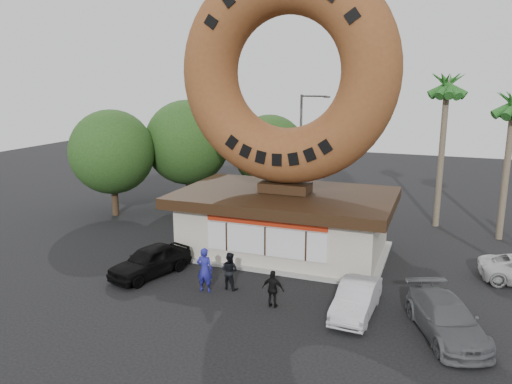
{
  "coord_description": "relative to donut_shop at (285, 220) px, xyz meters",
  "views": [
    {
      "loc": [
        7.57,
        -18.33,
        9.12
      ],
      "look_at": [
        -0.87,
        4.0,
        3.66
      ],
      "focal_mm": 35.0,
      "sensor_mm": 36.0,
      "label": 1
    }
  ],
  "objects": [
    {
      "name": "donut_shop",
      "position": [
        0.0,
        0.0,
        0.0
      ],
      "size": [
        11.2,
        7.2,
        3.8
      ],
      "color": "beige",
      "rests_on": "ground"
    },
    {
      "name": "tree_mid",
      "position": [
        -4.0,
        9.02,
        2.25
      ],
      "size": [
        5.2,
        5.2,
        6.63
      ],
      "color": "#473321",
      "rests_on": "ground"
    },
    {
      "name": "palm_near",
      "position": [
        7.5,
        8.02,
        6.65
      ],
      "size": [
        2.6,
        2.6,
        9.75
      ],
      "color": "#726651",
      "rests_on": "ground"
    },
    {
      "name": "person_right",
      "position": [
        1.57,
        -6.5,
        -0.98
      ],
      "size": [
        0.93,
        0.42,
        1.57
      ],
      "primitive_type": "imported",
      "rotation": [
        0.0,
        0.0,
        3.11
      ],
      "color": "black",
      "rests_on": "ground"
    },
    {
      "name": "car_silver",
      "position": [
        4.84,
        -5.91,
        -1.13
      ],
      "size": [
        1.55,
        3.95,
        1.28
      ],
      "primitive_type": "imported",
      "rotation": [
        0.0,
        0.0,
        -0.05
      ],
      "color": "#B6B5BB",
      "rests_on": "ground"
    },
    {
      "name": "tree_far",
      "position": [
        -13.0,
        3.02,
        2.56
      ],
      "size": [
        5.6,
        5.6,
        7.14
      ],
      "color": "#473321",
      "rests_on": "ground"
    },
    {
      "name": "tree_west",
      "position": [
        -9.5,
        7.02,
        2.87
      ],
      "size": [
        6.0,
        6.0,
        7.65
      ],
      "color": "#473321",
      "rests_on": "ground"
    },
    {
      "name": "person_center",
      "position": [
        -0.82,
        -5.44,
        -0.92
      ],
      "size": [
        0.92,
        0.77,
        1.68
      ],
      "primitive_type": "imported",
      "rotation": [
        0.0,
        0.0,
        2.97
      ],
      "color": "black",
      "rests_on": "ground"
    },
    {
      "name": "person_left",
      "position": [
        -1.72,
        -6.07,
        -0.77
      ],
      "size": [
        0.76,
        0.53,
        2.0
      ],
      "primitive_type": "imported",
      "rotation": [
        0.0,
        0.0,
        3.21
      ],
      "color": "navy",
      "rests_on": "ground"
    },
    {
      "name": "car_grey",
      "position": [
        8.17,
        -6.46,
        -1.09
      ],
      "size": [
        3.5,
        5.01,
        1.35
      ],
      "primitive_type": "imported",
      "rotation": [
        0.0,
        0.0,
        0.39
      ],
      "color": "#5C5E62",
      "rests_on": "ground"
    },
    {
      "name": "ground",
      "position": [
        0.0,
        -5.98,
        -1.77
      ],
      "size": [
        90.0,
        90.0,
        0.0
      ],
      "primitive_type": "plane",
      "color": "black",
      "rests_on": "ground"
    },
    {
      "name": "car_black",
      "position": [
        -4.94,
        -5.34,
        -1.05
      ],
      "size": [
        2.89,
        4.51,
        1.43
      ],
      "primitive_type": "imported",
      "rotation": [
        0.0,
        0.0,
        -0.31
      ],
      "color": "black",
      "rests_on": "ground"
    },
    {
      "name": "giant_donut",
      "position": [
        0.0,
        0.02,
        7.62
      ],
      "size": [
        11.17,
        2.85,
        11.17
      ],
      "primitive_type": "torus",
      "rotation": [
        1.57,
        0.0,
        0.0
      ],
      "color": "brown",
      "rests_on": "donut_shop"
    },
    {
      "name": "street_lamp",
      "position": [
        -1.86,
        10.02,
        2.72
      ],
      "size": [
        2.11,
        0.2,
        8.0
      ],
      "color": "#59595E",
      "rests_on": "ground"
    }
  ]
}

